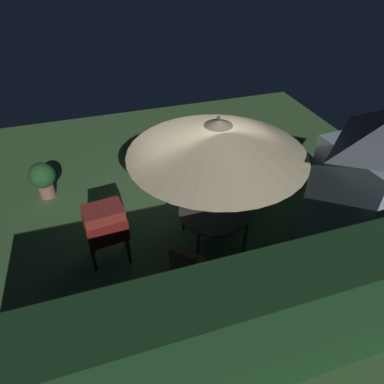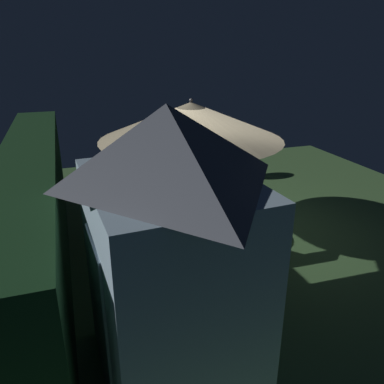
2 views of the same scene
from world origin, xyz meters
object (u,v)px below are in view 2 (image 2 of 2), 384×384
Objects in this scene: patio_table at (191,212)px; chair_far_side at (250,238)px; bbq_grill at (170,171)px; chair_near_shed at (134,210)px; patio_umbrella at (191,121)px; potted_plant_by_shed at (243,162)px; garden_shed at (169,253)px.

patio_table is 1.46× the size of chair_far_side.
chair_near_shed is (-1.15, 1.02, -0.33)m from bbq_grill.
patio_umbrella is at bearing -132.93° from chair_near_shed.
patio_table is 1.54× the size of potted_plant_by_shed.
chair_far_side is (-2.83, -0.55, -0.33)m from bbq_grill.
garden_shed is at bearing 147.54° from potted_plant_by_shed.
garden_shed reaches higher than patio_table.
chair_near_shed reaches higher than potted_plant_by_shed.
patio_umbrella is at bearing 175.38° from bbq_grill.
chair_near_shed is at bearing 47.07° from patio_table.
garden_shed is 3.50m from chair_near_shed.
bbq_grill reaches higher than chair_far_side.
bbq_grill is 1.33× the size of chair_far_side.
potted_plant_by_shed is at bearing -32.46° from garden_shed.
chair_near_shed is 1.06× the size of potted_plant_by_shed.
potted_plant_by_shed is at bearing -55.77° from chair_near_shed.
patio_umbrella reaches higher than bbq_grill.
garden_shed is 4.72m from bbq_grill.
bbq_grill is 2.65m from potted_plant_by_shed.
garden_shed is 2.89m from patio_table.
chair_near_shed is 2.31m from chair_far_side.
potted_plant_by_shed is (3.11, -2.52, -0.21)m from patio_table.
chair_near_shed is at bearing 138.24° from bbq_grill.
garden_shed reaches higher than bbq_grill.
potted_plant_by_shed is (1.16, -2.36, -0.35)m from bbq_grill.
garden_shed is at bearing 157.01° from patio_umbrella.
garden_shed is at bearing 133.00° from chair_far_side.
garden_shed reaches higher than patio_umbrella.
patio_umbrella is (-0.00, 0.00, 1.59)m from patio_table.
patio_umbrella is 3.30× the size of chair_near_shed.
potted_plant_by_shed is (5.66, -3.60, -1.01)m from garden_shed.
patio_table is 1.59m from patio_umbrella.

